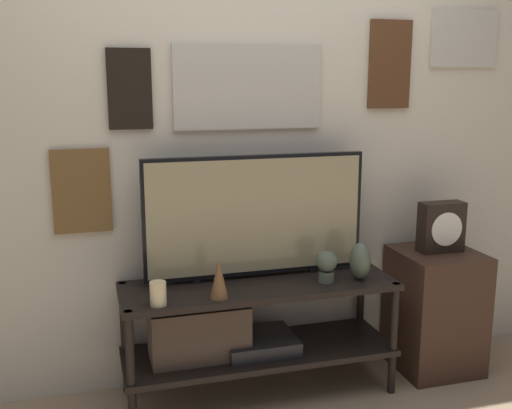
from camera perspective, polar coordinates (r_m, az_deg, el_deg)
The scene contains 9 objects.
wall_back at distance 3.09m, azimuth -1.11°, elevation 7.71°, with size 6.40×0.08×2.70m.
media_console at distance 3.04m, azimuth -1.96°, elevation -11.57°, with size 1.37×0.44×0.59m.
television at distance 3.00m, azimuth -0.02°, elevation -1.06°, with size 1.13×0.05×0.63m.
vase_slim_bronze at distance 2.78m, azimuth -3.55°, elevation -7.04°, with size 0.09×0.09×0.19m.
vase_urn_stoneware at distance 3.07m, azimuth 9.88°, elevation -5.34°, with size 0.10×0.13×0.19m.
candle_jar at distance 2.73m, azimuth -9.31°, elevation -8.38°, with size 0.07×0.07×0.11m.
decorative_bust at distance 3.00m, azimuth 6.74°, elevation -5.70°, with size 0.11×0.11×0.16m.
side_table at distance 3.49m, azimuth 16.64°, elevation -9.59°, with size 0.43×0.43×0.67m.
mantel_clock at distance 3.36m, azimuth 17.23°, elevation -2.05°, with size 0.24×0.11×0.27m.
Camera 1 is at (-0.79, -2.45, 1.58)m, focal length 42.00 mm.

